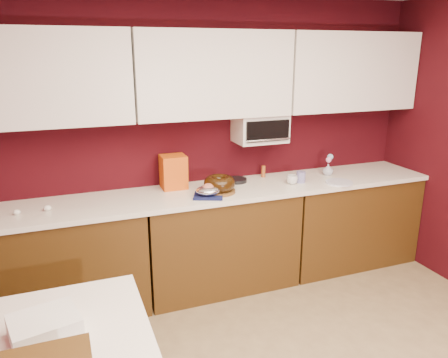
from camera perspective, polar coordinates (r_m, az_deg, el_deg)
wall_back at (r=3.91m, az=-2.23°, el=4.81°), size 4.00×0.02×2.50m
base_cabinet_left at (r=3.70m, az=-20.76°, el=-10.50°), size 1.31×0.58×0.86m
base_cabinet_center at (r=3.89m, az=-0.62°, el=-7.98°), size 1.31×0.58×0.86m
base_cabinet_right at (r=4.49m, az=15.63°, el=-5.19°), size 1.31×0.58×0.86m
countertop at (r=3.73m, az=-0.64°, el=-1.67°), size 4.00×0.62×0.04m
upper_cabinet_left at (r=3.48m, az=-23.20°, el=12.05°), size 1.31×0.33×0.70m
upper_cabinet_center at (r=3.68m, az=-1.49°, el=13.51°), size 1.31×0.33×0.70m
upper_cabinet_right at (r=4.31m, az=15.96°, el=13.33°), size 1.31×0.33×0.70m
toaster_oven at (r=3.93m, az=4.71°, el=6.66°), size 0.45×0.30×0.25m
toaster_oven_door at (r=3.78m, az=5.76°, el=6.26°), size 0.40×0.02×0.18m
toaster_oven_handle at (r=3.78m, az=5.82°, el=5.11°), size 0.42×0.02×0.02m
cake_base at (r=3.64m, az=-0.60°, el=-1.60°), size 0.32×0.32×0.02m
bundt_cake at (r=3.62m, az=-0.60°, el=-0.58°), size 0.34×0.34×0.11m
navy_towel at (r=3.54m, az=-2.05°, el=-2.20°), size 0.29×0.27×0.02m
foil_ham_nest at (r=3.52m, az=-2.05°, el=-1.49°), size 0.25×0.23×0.07m
roasted_ham at (r=3.51m, az=-2.06°, el=-1.10°), size 0.11×0.09×0.06m
pandoro_box at (r=3.75m, az=-6.62°, el=0.94°), size 0.21×0.19×0.29m
dark_pan at (r=3.93m, az=1.65°, el=-0.15°), size 0.24×0.24×0.03m
coffee_mug at (r=3.91m, az=8.89°, el=0.02°), size 0.12×0.12×0.09m
blue_jar at (r=3.97m, az=10.01°, el=0.27°), size 0.11×0.11×0.10m
flower_vase at (r=4.25m, az=13.43°, el=1.31°), size 0.10×0.10×0.12m
flower_pink at (r=4.23m, az=13.50°, el=2.45°), size 0.05×0.05×0.05m
flower_blue at (r=4.26m, az=13.71°, el=2.83°), size 0.06×0.06×0.06m
china_plate at (r=4.03m, az=14.82°, el=-0.42°), size 0.25×0.25×0.01m
amber_bottle at (r=4.08m, az=5.16°, el=0.98°), size 0.05×0.05×0.11m
egg_left at (r=3.49m, az=-25.46°, el=-3.94°), size 0.06×0.05×0.04m
egg_right at (r=3.48m, az=-22.07°, el=-3.53°), size 0.06×0.05×0.04m
newspaper_stack at (r=2.30m, az=-22.39°, el=-17.48°), size 0.35×0.31×0.11m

